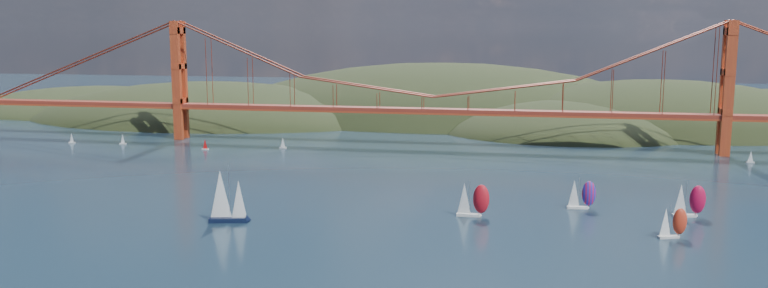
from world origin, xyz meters
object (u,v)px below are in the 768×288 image
Objects in this scene: racer_2 at (689,200)px; racer_rwb at (581,194)px; sloop_navy at (226,197)px; racer_0 at (472,199)px; racer_1 at (672,222)px.

racer_rwb is (-28.77, 3.90, -0.38)m from racer_2.
racer_0 is (64.91, 18.80, -2.07)m from sloop_navy.
racer_2 is at bearing 10.72° from racer_0.
sloop_navy reaches higher than racer_0.
sloop_navy is 1.56× the size of racer_2.
racer_1 is 0.92× the size of racer_rwb.
racer_rwb is (-20.46, 27.07, 0.35)m from racer_1.
sloop_navy is at bearing -173.50° from racer_2.
racer_1 is (115.75, 6.71, -2.93)m from sloop_navy.
racer_2 is (8.31, 23.17, 0.74)m from racer_1.
racer_rwb is at bearing 6.78° from sloop_navy.
racer_2 is 1.09× the size of racer_rwb.
racer_0 is at bearing -159.38° from racer_rwb.
racer_1 is at bearing -9.42° from sloop_navy.
racer_0 is at bearing -176.43° from racer_2.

